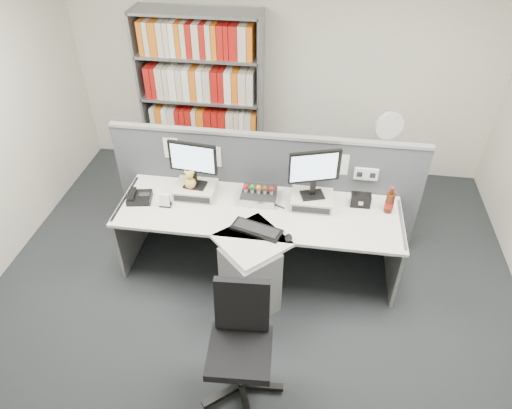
% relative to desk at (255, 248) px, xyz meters
% --- Properties ---
extents(ground, '(5.50, 5.50, 0.00)m').
position_rel_desk_xyz_m(ground, '(0.00, -0.60, -0.46)').
color(ground, '#292D31').
rests_on(ground, ground).
extents(room_shell, '(5.04, 5.54, 2.72)m').
position_rel_desk_xyz_m(room_shell, '(0.00, -0.60, 1.33)').
color(room_shell, beige).
rests_on(room_shell, ground).
extents(partition, '(3.00, 0.08, 1.27)m').
position_rel_desk_xyz_m(partition, '(0.00, 0.65, 0.19)').
color(partition, '#4A4C54').
rests_on(partition, ground).
extents(desk, '(2.60, 1.20, 0.72)m').
position_rel_desk_xyz_m(desk, '(0.00, 0.00, 0.00)').
color(desk, silver).
rests_on(desk, ground).
extents(monitor_riser_left, '(0.38, 0.31, 0.10)m').
position_rel_desk_xyz_m(monitor_riser_left, '(-0.63, 0.38, 0.31)').
color(monitor_riser_left, beige).
rests_on(monitor_riser_left, desk).
extents(monitor_riser_right, '(0.38, 0.31, 0.10)m').
position_rel_desk_xyz_m(monitor_riser_right, '(0.47, 0.38, 0.31)').
color(monitor_riser_right, beige).
rests_on(monitor_riser_right, desk).
extents(monitor_left, '(0.45, 0.17, 0.46)m').
position_rel_desk_xyz_m(monitor_left, '(-0.63, 0.38, 0.64)').
color(monitor_left, black).
rests_on(monitor_left, monitor_riser_left).
extents(monitor_right, '(0.45, 0.20, 0.47)m').
position_rel_desk_xyz_m(monitor_right, '(0.47, 0.38, 0.65)').
color(monitor_right, black).
rests_on(monitor_right, monitor_riser_right).
extents(desktop_pc, '(0.32, 0.29, 0.09)m').
position_rel_desk_xyz_m(desktop_pc, '(-0.02, 0.39, 0.31)').
color(desktop_pc, black).
rests_on(desktop_pc, desk).
extents(figurines, '(0.29, 0.05, 0.09)m').
position_rel_desk_xyz_m(figurines, '(-0.02, 0.38, 0.40)').
color(figurines, beige).
rests_on(figurines, desktop_pc).
extents(keyboard, '(0.47, 0.29, 0.03)m').
position_rel_desk_xyz_m(keyboard, '(0.02, -0.06, 0.28)').
color(keyboard, black).
rests_on(keyboard, desk).
extents(mouse, '(0.06, 0.10, 0.04)m').
position_rel_desk_xyz_m(mouse, '(0.30, -0.13, 0.28)').
color(mouse, black).
rests_on(mouse, desk).
extents(desk_phone, '(0.25, 0.23, 0.09)m').
position_rel_desk_xyz_m(desk_phone, '(-1.13, 0.21, 0.30)').
color(desk_phone, black).
rests_on(desk_phone, desk).
extents(desk_calendar, '(0.11, 0.08, 0.13)m').
position_rel_desk_xyz_m(desk_calendar, '(-0.86, 0.17, 0.32)').
color(desk_calendar, black).
rests_on(desk_calendar, desk).
extents(plush_toy, '(0.11, 0.11, 0.19)m').
position_rel_desk_xyz_m(plush_toy, '(-0.66, 0.35, 0.44)').
color(plush_toy, gold).
rests_on(plush_toy, monitor_riser_left).
extents(speaker, '(0.18, 0.10, 0.12)m').
position_rel_desk_xyz_m(speaker, '(0.92, 0.44, 0.32)').
color(speaker, black).
rests_on(speaker, desk).
extents(cola_bottle, '(0.08, 0.08, 0.27)m').
position_rel_desk_xyz_m(cola_bottle, '(1.17, 0.38, 0.36)').
color(cola_bottle, '#3F190A').
rests_on(cola_bottle, desk).
extents(shelving_unit, '(1.41, 0.40, 2.00)m').
position_rel_desk_xyz_m(shelving_unit, '(-0.90, 1.85, 0.52)').
color(shelving_unit, gray).
rests_on(shelving_unit, ground).
extents(filing_cabinet, '(0.45, 0.61, 0.70)m').
position_rel_desk_xyz_m(filing_cabinet, '(1.20, 1.40, -0.11)').
color(filing_cabinet, gray).
rests_on(filing_cabinet, ground).
extents(desk_fan, '(0.30, 0.18, 0.51)m').
position_rel_desk_xyz_m(desk_fan, '(1.20, 1.40, 0.57)').
color(desk_fan, white).
rests_on(desk_fan, filing_cabinet).
extents(office_chair, '(0.62, 0.64, 0.97)m').
position_rel_desk_xyz_m(office_chair, '(0.05, -1.03, 0.06)').
color(office_chair, silver).
rests_on(office_chair, ground).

